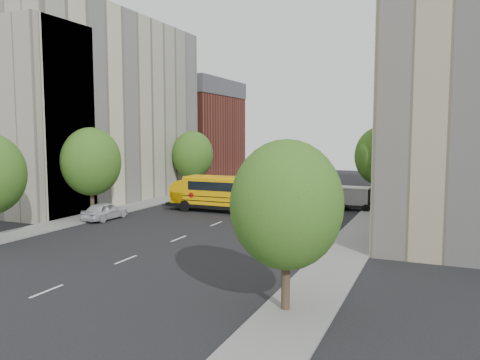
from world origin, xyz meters
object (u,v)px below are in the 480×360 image
Objects in this scene: street_tree_3 at (286,205)px; parked_car_5 at (382,183)px; parked_car_0 at (105,211)px; parked_car_1 at (202,189)px; street_tree_1 at (91,162)px; school_bus at (227,192)px; parked_car_2 at (227,185)px; safari_truck at (343,197)px; street_tree_5 at (391,155)px; street_tree_4 at (380,156)px; street_tree_2 at (193,155)px.

parked_car_5 is at bearing 91.68° from street_tree_3.
parked_car_1 is at bearing -89.22° from parked_car_0.
street_tree_1 is 12.45m from school_bus.
parked_car_2 is at bearing -99.01° from parked_car_1.
parked_car_5 is (11.21, 26.16, -1.23)m from school_bus.
street_tree_3 is 25.13m from school_bus.
parked_car_0 is at bearing -141.57° from safari_truck.
school_bus is (-12.61, -22.41, -2.80)m from street_tree_5.
parked_car_0 reaches higher than parked_car_2.
parked_car_0 is 0.82× the size of parked_car_2.
school_bus is 2.96× the size of parked_car_5.
street_tree_4 is 1.48× the size of parked_car_2.
street_tree_2 is at bearing -10.90° from parked_car_1.
street_tree_1 is 37.20m from street_tree_5.
parked_car_0 is 38.89m from parked_car_5.
safari_truck is at bearing -13.02° from street_tree_2.
parked_car_5 is at bearing 58.60° from street_tree_1.
parked_car_5 is at bearing -144.34° from parked_car_2.
street_tree_4 is 21.06m from parked_car_1.
school_bus reaches higher than parked_car_1.
street_tree_3 reaches higher than safari_truck.
street_tree_3 is at bearing -93.37° from parked_car_5.
street_tree_1 is at bearing -90.00° from street_tree_2.
school_bus is 28.49m from parked_car_5.
safari_truck is at bearing -99.30° from parked_car_5.
school_bus reaches higher than parked_car_2.
street_tree_4 is 20.91m from parked_car_2.
street_tree_2 is (0.00, 18.00, -0.12)m from street_tree_1.
safari_truck is 20.23m from parked_car_5.
street_tree_1 reaches higher than street_tree_3.
safari_truck reaches higher than parked_car_5.
parked_car_5 is (19.20, 33.82, -0.09)m from parked_car_0.
street_tree_4 reaches higher than street_tree_2.
parked_car_1 reaches higher than parked_car_5.
street_tree_3 is 32.01m from street_tree_4.
street_tree_3 reaches higher than school_bus.
parked_car_5 is at bearing 110.48° from street_tree_5.
street_tree_4 reaches higher than street_tree_5.
school_bus is at bearing 38.95° from street_tree_1.
street_tree_5 is 25.87m from school_bus.
street_tree_2 is 22.00m from street_tree_4.
parked_car_1 is (-20.60, -12.25, -3.98)m from street_tree_5.
school_bus is at bearing -140.46° from street_tree_4.
street_tree_4 is at bearing -89.97° from parked_car_5.
parked_car_2 is (2.20, 23.16, -4.19)m from street_tree_1.
parked_car_0 is at bearing -138.75° from street_tree_4.
street_tree_5 is (22.00, 30.00, -0.25)m from street_tree_1.
school_bus is 17.18m from parked_car_2.
street_tree_4 is 16.41m from parked_car_5.
street_tree_2 is 1.03× the size of street_tree_5.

